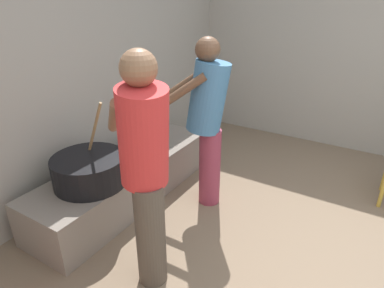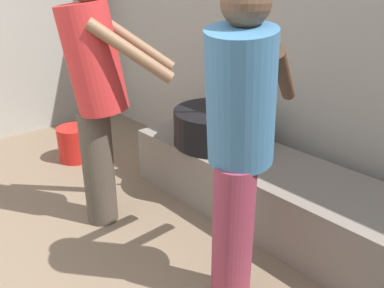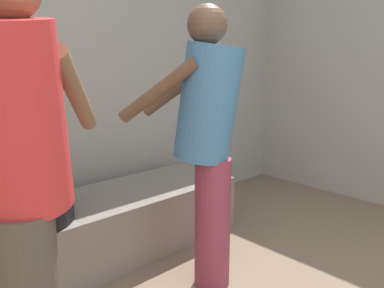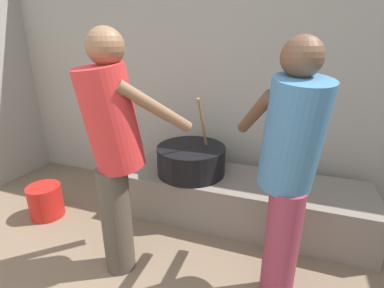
% 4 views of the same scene
% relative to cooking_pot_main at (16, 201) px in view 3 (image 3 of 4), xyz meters
% --- Properties ---
extents(block_enclosure_rear, '(5.34, 0.20, 2.29)m').
position_rel_cooking_pot_main_xyz_m(block_enclosure_rear, '(0.34, 0.54, 0.62)').
color(block_enclosure_rear, '#9E998E').
rests_on(block_enclosure_rear, ground_plane).
extents(hearth_ledge, '(2.05, 0.60, 0.40)m').
position_rel_cooking_pot_main_xyz_m(hearth_ledge, '(0.46, 0.02, -0.32)').
color(hearth_ledge, slate).
rests_on(hearth_ledge, ground_plane).
extents(cooking_pot_main, '(0.60, 0.60, 0.70)m').
position_rel_cooking_pot_main_xyz_m(cooking_pot_main, '(0.00, 0.00, 0.00)').
color(cooking_pot_main, black).
rests_on(cooking_pot_main, hearth_ledge).
extents(cook_in_blue_shirt, '(0.57, 0.72, 1.54)m').
position_rel_cooking_pot_main_xyz_m(cook_in_blue_shirt, '(0.80, -0.66, 0.35)').
color(cook_in_blue_shirt, '#8C3347').
rests_on(cook_in_blue_shirt, ground_plane).
extents(cook_in_red_shirt, '(0.67, 0.71, 1.59)m').
position_rel_cooking_pot_main_xyz_m(cook_in_red_shirt, '(-0.22, -0.79, 0.38)').
color(cook_in_red_shirt, '#4C4238').
rests_on(cook_in_red_shirt, ground_plane).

